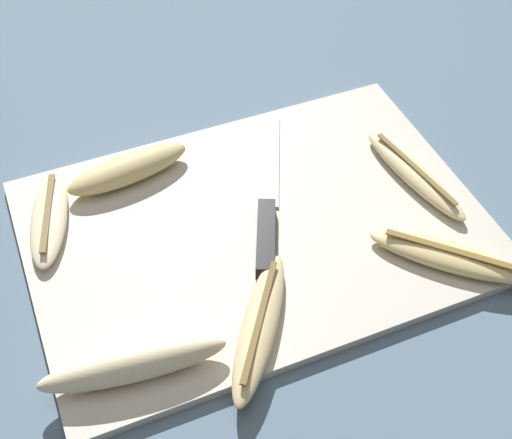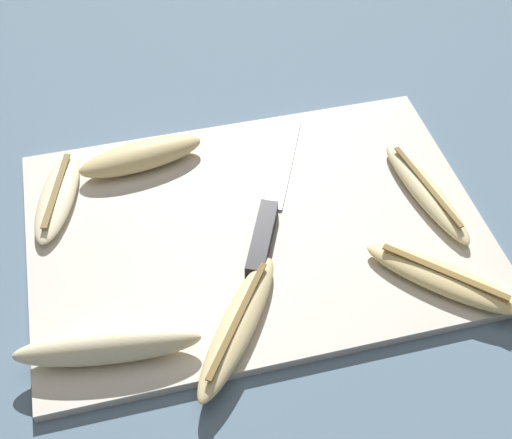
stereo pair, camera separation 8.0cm
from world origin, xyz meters
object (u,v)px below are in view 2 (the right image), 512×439
at_px(banana_spotted_left, 141,156).
at_px(banana_pale_long, 108,347).
at_px(banana_soft_right, 426,192).
at_px(banana_bright_far, 58,195).
at_px(knife, 269,220).
at_px(banana_mellow_near, 238,325).
at_px(banana_golden_short, 443,278).

distance_m(banana_spotted_left, banana_pale_long, 0.27).
bearing_deg(banana_soft_right, banana_pale_long, -161.67).
bearing_deg(banana_bright_far, knife, -22.54).
distance_m(banana_mellow_near, banana_spotted_left, 0.27).
xyz_separation_m(banana_mellow_near, banana_pale_long, (-0.13, 0.00, 0.01)).
height_order(banana_soft_right, banana_pale_long, banana_pale_long).
relative_size(banana_mellow_near, banana_pale_long, 0.93).
relative_size(knife, banana_mellow_near, 1.45).
xyz_separation_m(banana_bright_far, banana_spotted_left, (0.10, 0.04, 0.01)).
xyz_separation_m(banana_soft_right, banana_spotted_left, (-0.32, 0.14, 0.01)).
bearing_deg(knife, banana_bright_far, -178.41).
bearing_deg(banana_bright_far, banana_soft_right, -13.25).
height_order(banana_spotted_left, banana_pale_long, banana_pale_long).
bearing_deg(banana_golden_short, knife, 141.14).
distance_m(banana_bright_far, banana_soft_right, 0.43).
bearing_deg(banana_soft_right, banana_golden_short, -104.89).
bearing_deg(banana_pale_long, knife, 33.72).
relative_size(banana_golden_short, banana_pale_long, 0.83).
bearing_deg(banana_mellow_near, banana_golden_short, 1.62).
bearing_deg(banana_pale_long, banana_spotted_left, 75.60).
distance_m(knife, banana_bright_far, 0.25).
xyz_separation_m(banana_mellow_near, banana_spotted_left, (-0.06, 0.26, 0.00)).
relative_size(banana_golden_short, banana_bright_far, 0.98).
distance_m(banana_golden_short, banana_mellow_near, 0.22).
height_order(banana_soft_right, banana_spotted_left, banana_spotted_left).
bearing_deg(banana_pale_long, banana_soft_right, 18.33).
bearing_deg(banana_bright_far, banana_mellow_near, -54.27).
relative_size(knife, banana_bright_far, 1.59).
distance_m(banana_golden_short, banana_spotted_left, 0.38).
height_order(knife, banana_mellow_near, banana_mellow_near).
bearing_deg(banana_mellow_near, knife, 63.14).
distance_m(banana_soft_right, banana_spotted_left, 0.34).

